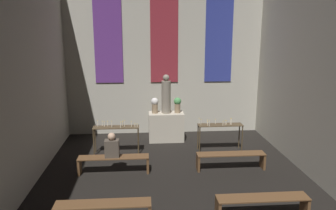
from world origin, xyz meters
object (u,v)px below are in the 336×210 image
pew_second_left (103,209)px  statue (166,95)px  pew_back_right (231,158)px  candle_rack_right (220,128)px  flower_vase_left (155,105)px  pew_second_right (262,203)px  flower_vase_right (177,104)px  person_seated (112,147)px  pew_back_left (114,161)px  altar (166,127)px  candle_rack_left (116,131)px

pew_second_left → statue: bearing=72.3°
pew_second_left → pew_back_right: 3.88m
candle_rack_right → pew_second_left: candle_rack_right is taller
statue → pew_back_right: bearing=-58.3°
flower_vase_left → pew_second_right: flower_vase_left is taller
pew_back_right → candle_rack_right: bearing=89.2°
flower_vase_right → person_seated: size_ratio=0.80×
pew_second_right → pew_back_right: (0.00, 2.35, 0.00)m
person_seated → flower_vase_left: bearing=64.4°
statue → pew_back_left: (-1.54, -2.50, -1.23)m
altar → pew_second_left: size_ratio=0.64×
pew_second_left → person_seated: bearing=90.8°
statue → candle_rack_right: (1.56, -1.10, -0.83)m
flower_vase_right → pew_back_left: flower_vase_right is taller
altar → pew_second_left: bearing=-107.7°
candle_rack_left → pew_second_left: (0.03, -3.74, -0.39)m
candle_rack_left → flower_vase_left: bearing=42.7°
pew_second_left → pew_second_right: size_ratio=1.00×
statue → pew_back_left: statue is taller
flower_vase_right → candle_rack_right: 1.71m
candle_rack_left → pew_second_right: 4.89m
flower_vase_left → pew_back_right: size_ratio=0.28×
altar → candle_rack_left: bearing=-145.0°
flower_vase_right → pew_back_right: bearing=-65.0°
candle_rack_left → pew_second_right: (3.12, -3.74, -0.39)m
candle_rack_left → pew_second_left: size_ratio=0.75×
statue → flower_vase_left: bearing=180.0°
candle_rack_right → altar: bearing=144.8°
candle_rack_left → pew_second_right: size_ratio=0.75×
flower_vase_left → pew_second_left: (-1.17, -4.85, -0.93)m
flower_vase_left → candle_rack_right: (1.94, -1.10, -0.53)m
flower_vase_right → person_seated: bearing=-128.0°
person_seated → candle_rack_left: bearing=89.8°
pew_second_right → person_seated: bearing=143.1°
pew_second_left → pew_second_right: same height
person_seated → pew_second_right: bearing=-36.9°
candle_rack_left → pew_second_left: candle_rack_left is taller
flower_vase_right → pew_back_left: size_ratio=0.28×
statue → person_seated: statue is taller
altar → statue: size_ratio=0.90×
flower_vase_right → pew_second_left: (-1.92, -4.85, -0.93)m
flower_vase_right → pew_second_right: 5.07m
statue → candle_rack_right: bearing=-35.2°
statue → candle_rack_left: 2.09m
statue → flower_vase_right: statue is taller
flower_vase_left → flower_vase_right: 0.75m
statue → flower_vase_right: (0.38, 0.00, -0.30)m
flower_vase_right → altar: bearing=180.0°
pew_second_left → pew_second_right: (3.09, 0.00, 0.00)m
pew_back_left → person_seated: bearing=-180.0°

